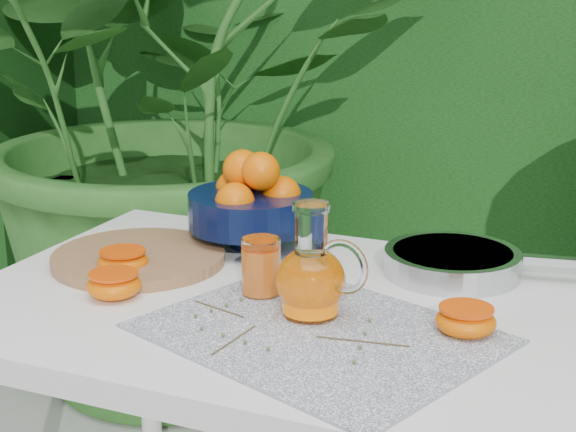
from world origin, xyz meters
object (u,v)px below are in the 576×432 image
at_px(white_table, 283,346).
at_px(fruit_bowl, 252,202).
at_px(juice_pitcher, 312,277).
at_px(saute_pan, 454,261).
at_px(cutting_board, 139,258).

distance_m(white_table, fruit_bowl, 0.32).
distance_m(white_table, juice_pitcher, 0.17).
bearing_deg(juice_pitcher, white_table, 142.58).
height_order(juice_pitcher, saute_pan, juice_pitcher).
height_order(cutting_board, saute_pan, saute_pan).
xyz_separation_m(cutting_board, fruit_bowl, (0.14, 0.17, 0.07)).
distance_m(white_table, saute_pan, 0.33).
xyz_separation_m(fruit_bowl, saute_pan, (0.38, -0.01, -0.06)).
relative_size(cutting_board, fruit_bowl, 1.22).
xyz_separation_m(juice_pitcher, saute_pan, (0.15, 0.27, -0.04)).
relative_size(fruit_bowl, saute_pan, 0.59).
height_order(white_table, cutting_board, cutting_board).
bearing_deg(saute_pan, juice_pitcher, -119.48).
height_order(fruit_bowl, juice_pitcher, fruit_bowl).
height_order(fruit_bowl, saute_pan, fruit_bowl).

